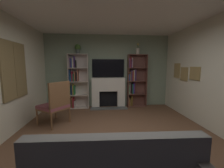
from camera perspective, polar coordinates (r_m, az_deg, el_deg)
ground_plane at (r=3.05m, az=2.03°, el=-23.58°), size 6.83×6.83×0.00m
wall_back_accent at (r=5.49m, az=-1.58°, el=5.11°), size 4.74×0.06×2.71m
fireplace at (r=5.42m, az=-1.46°, el=-2.98°), size 1.34×0.54×1.12m
tv at (r=5.43m, az=-1.55°, el=6.25°), size 1.20×0.06×0.68m
bookshelf_left at (r=5.42m, az=-14.08°, el=1.13°), size 0.71×0.33×1.98m
bookshelf_right at (r=5.54m, az=8.97°, el=1.11°), size 0.71×0.28×1.98m
potted_plant at (r=5.38m, az=-13.55°, el=13.67°), size 0.21×0.21×0.35m
vase_with_flowers at (r=5.51m, az=10.25°, el=12.95°), size 0.12×0.12×0.41m
armchair at (r=4.08m, az=-21.63°, el=-7.30°), size 0.88×0.88×1.16m
coffee_table at (r=2.41m, az=-0.76°, el=-23.81°), size 0.91×0.49×0.37m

